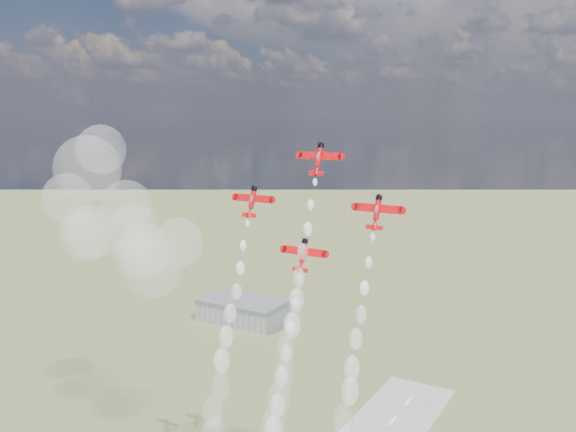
% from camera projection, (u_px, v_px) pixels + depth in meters
% --- Properties ---
extents(hangar, '(50.00, 28.00, 13.00)m').
position_uv_depth(hangar, '(243.00, 311.00, 363.35)').
color(hangar, gray).
rests_on(hangar, ground).
extents(plane_lead, '(10.72, 4.65, 7.38)m').
position_uv_depth(plane_lead, '(319.00, 158.00, 138.60)').
color(plane_lead, red).
rests_on(plane_lead, ground).
extents(plane_left, '(10.72, 4.65, 7.38)m').
position_uv_depth(plane_left, '(252.00, 201.00, 144.96)').
color(plane_left, red).
rests_on(plane_left, ground).
extents(plane_right, '(10.72, 4.65, 7.38)m').
position_uv_depth(plane_right, '(377.00, 211.00, 129.34)').
color(plane_right, red).
rests_on(plane_right, ground).
extents(plane_slot, '(10.72, 4.65, 7.38)m').
position_uv_depth(plane_slot, '(303.00, 254.00, 135.70)').
color(plane_slot, red).
rests_on(plane_slot, ground).
extents(smoke_trail_lead, '(5.56, 21.16, 54.83)m').
position_uv_depth(smoke_trail_lead, '(283.00, 373.00, 132.34)').
color(smoke_trail_lead, white).
rests_on(smoke_trail_lead, plane_lead).
extents(smoke_trail_left, '(6.08, 21.09, 53.99)m').
position_uv_depth(smoke_trail_left, '(215.00, 407.00, 138.76)').
color(smoke_trail_left, white).
rests_on(smoke_trail_left, plane_left).
extents(drifted_smoke_cloud, '(62.26, 33.61, 51.16)m').
position_uv_depth(drifted_smoke_cloud, '(113.00, 215.00, 191.31)').
color(drifted_smoke_cloud, white).
rests_on(drifted_smoke_cloud, ground).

